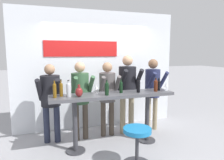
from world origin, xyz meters
TOP-DOWN VIEW (x-y plane):
  - ground_plane at (0.00, 0.00)m, footprint 40.00×40.00m
  - back_wall at (-0.00, 1.20)m, footprint 3.98×0.12m
  - tasting_table at (-0.00, 0.00)m, footprint 2.38×0.50m
  - bar_stool at (0.15, -0.77)m, footprint 0.48×0.48m
  - person_far_left at (-1.14, 0.54)m, footprint 0.51×0.59m
  - person_left at (-0.55, 0.49)m, footprint 0.48×0.57m
  - person_center_left at (0.04, 0.51)m, footprint 0.41×0.51m
  - person_center at (0.51, 0.52)m, footprint 0.48×0.58m
  - person_center_right at (1.13, 0.50)m, footprint 0.45×0.55m
  - wine_bottle_0 at (-0.16, -0.12)m, footprint 0.07×0.07m
  - wine_bottle_1 at (0.88, -0.07)m, footprint 0.08×0.08m
  - wine_bottle_2 at (-1.08, -0.03)m, footprint 0.06×0.06m
  - wine_bottle_3 at (0.50, -0.06)m, footprint 0.07×0.07m
  - wine_bottle_4 at (-0.96, 0.04)m, footprint 0.06×0.06m
  - wine_bottle_5 at (-0.84, -0.03)m, footprint 0.08×0.08m
  - wine_bottle_6 at (0.98, 0.01)m, footprint 0.07×0.07m
  - wine_bottle_7 at (0.16, 0.01)m, footprint 0.06×0.06m
  - wine_glass_0 at (-0.32, 0.05)m, footprint 0.07×0.07m
  - wine_glass_1 at (1.12, -0.07)m, footprint 0.07×0.07m
  - decorative_vase at (-0.67, -0.09)m, footprint 0.13×0.13m

SIDE VIEW (x-z plane):
  - ground_plane at x=0.00m, z-range 0.00..0.00m
  - bar_stool at x=0.15m, z-range 0.11..0.74m
  - tasting_table at x=0.00m, z-range 0.34..1.40m
  - person_far_left at x=-1.14m, z-range 0.18..1.79m
  - person_center_left at x=0.04m, z-range 0.19..1.82m
  - person_left at x=-0.55m, z-range 0.19..1.84m
  - person_center_right at x=1.13m, z-range 0.21..1.89m
  - person_center at x=0.51m, z-range 0.21..1.98m
  - decorative_vase at x=-0.67m, z-range 1.03..1.25m
  - wine_bottle_6 at x=0.98m, z-range 1.05..1.30m
  - wine_glass_0 at x=-0.32m, z-range 1.09..1.27m
  - wine_glass_1 at x=1.12m, z-range 1.09..1.27m
  - wine_bottle_7 at x=0.16m, z-range 1.04..1.32m
  - wine_bottle_1 at x=0.88m, z-range 1.05..1.32m
  - wine_bottle_0 at x=-0.16m, z-range 1.04..1.34m
  - wine_bottle_3 at x=0.50m, z-range 1.04..1.34m
  - wine_bottle_4 at x=-0.96m, z-range 1.04..1.35m
  - wine_bottle_5 at x=-0.84m, z-range 1.05..1.34m
  - wine_bottle_2 at x=-1.08m, z-range 1.04..1.35m
  - back_wall at x=0.00m, z-range 0.01..2.83m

